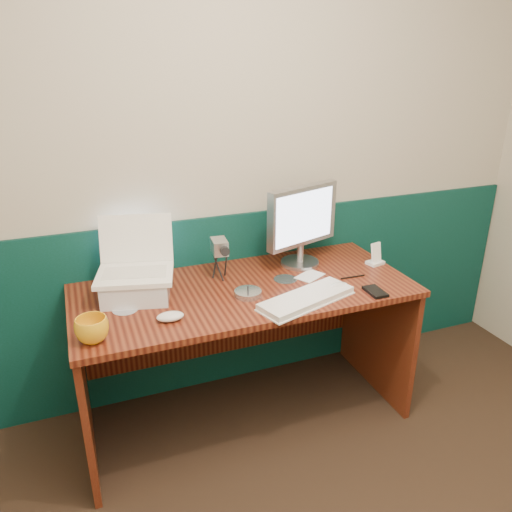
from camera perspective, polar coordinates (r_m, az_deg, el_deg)
name	(u,v)px	position (r m, az deg, el deg)	size (l,w,h in m)	color
back_wall	(239,166)	(2.57, -1.95, 10.23)	(3.50, 0.04, 2.50)	#B7AE9B
wainscot	(241,299)	(2.82, -1.67, -4.91)	(3.48, 0.02, 1.00)	#073025
desk	(245,355)	(2.56, -1.23, -11.22)	(1.60, 0.70, 0.75)	#3D120B
laptop_riser	(136,287)	(2.32, -13.53, -3.50)	(0.29, 0.25, 0.10)	silver
laptop	(132,248)	(2.25, -13.95, 0.86)	(0.33, 0.26, 0.28)	white
monitor	(301,226)	(2.57, 5.18, 3.49)	(0.43, 0.12, 0.43)	#A5A4A9
keyboard	(306,299)	(2.25, 5.79, -4.93)	(0.46, 0.15, 0.03)	white
mouse_right	(338,287)	(2.37, 9.35, -3.52)	(0.11, 0.07, 0.04)	silver
mouse_left	(170,316)	(2.12, -9.78, -6.83)	(0.11, 0.07, 0.04)	white
mug	(92,330)	(2.03, -18.23, -8.01)	(0.13, 0.13, 0.10)	gold
camcorder	(220,259)	(2.44, -4.17, -0.35)	(0.09, 0.13, 0.20)	#B9B9BE
cd_spindle	(248,293)	(2.29, -0.92, -4.27)	(0.13, 0.13, 0.03)	#B2BAC3
cd_loose_a	(125,310)	(2.25, -14.72, -5.96)	(0.11, 0.11, 0.00)	silver
cd_loose_b	(285,279)	(2.46, 3.38, -2.65)	(0.12, 0.12, 0.00)	#B1B9C2
pen	(353,277)	(2.52, 11.00, -2.36)	(0.01, 0.01, 0.13)	black
papers	(310,276)	(2.50, 6.17, -2.29)	(0.14, 0.09, 0.00)	white
dock	(375,263)	(2.70, 13.45, -0.74)	(0.09, 0.06, 0.02)	white
music_player	(376,252)	(2.68, 13.56, 0.42)	(0.06, 0.01, 0.10)	white
pda	(375,292)	(2.38, 13.48, -3.98)	(0.07, 0.12, 0.01)	black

